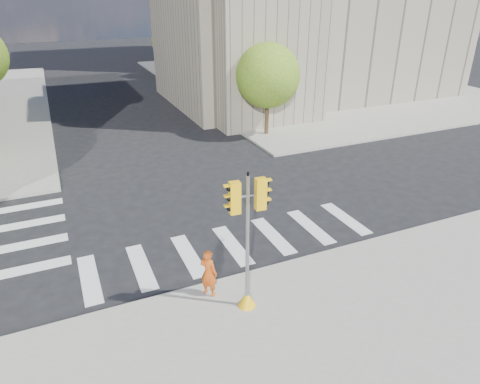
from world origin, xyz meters
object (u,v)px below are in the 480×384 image
(lamp_near, at_px, (249,59))
(photographer, at_px, (209,273))
(lamp_far, at_px, (190,40))
(traffic_signal, at_px, (247,254))

(lamp_near, relative_size, photographer, 4.91)
(lamp_far, distance_m, photographer, 34.30)
(lamp_near, distance_m, photographer, 21.43)
(photographer, bearing_deg, lamp_near, -64.67)
(lamp_far, relative_size, traffic_signal, 1.79)
(traffic_signal, height_order, photographer, traffic_signal)
(lamp_far, height_order, photographer, lamp_far)
(lamp_near, distance_m, traffic_signal, 21.78)
(lamp_near, xyz_separation_m, lamp_far, (0.00, 14.00, 0.00))
(traffic_signal, bearing_deg, lamp_near, 69.42)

